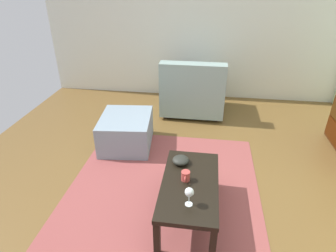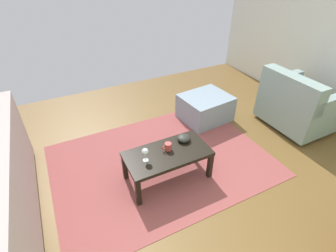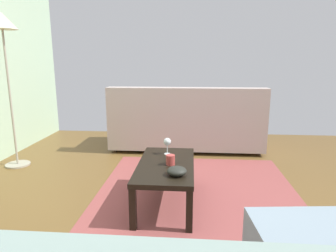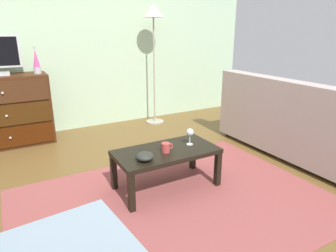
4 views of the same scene
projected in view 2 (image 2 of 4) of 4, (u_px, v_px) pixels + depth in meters
name	position (u px, v px, depth m)	size (l,w,h in m)	color
ground_plane	(183.00, 167.00, 3.13)	(5.79, 5.10, 0.05)	brown
area_rug	(162.00, 160.00, 3.18)	(2.60, 1.90, 0.01)	#924644
coffee_table	(167.00, 156.00, 2.77)	(0.93, 0.48, 0.37)	black
wine_glass	(145.00, 152.00, 2.57)	(0.07, 0.07, 0.16)	silver
mug	(168.00, 147.00, 2.76)	(0.11, 0.08, 0.08)	#B9423D
bowl_decorative	(184.00, 138.00, 2.90)	(0.15, 0.15, 0.07)	#282924
armchair	(298.00, 104.00, 3.64)	(0.80, 0.92, 0.84)	#332319
ottoman	(205.00, 108.00, 3.88)	(0.70, 0.60, 0.39)	#8093A3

